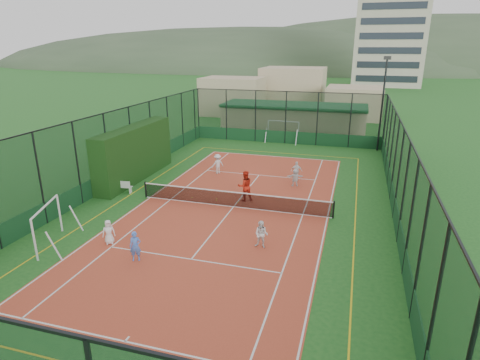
% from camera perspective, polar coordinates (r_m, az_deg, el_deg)
% --- Properties ---
extents(ground, '(300.00, 300.00, 0.00)m').
position_cam_1_polar(ground, '(23.85, -0.93, -3.86)').
color(ground, '#1E581F').
rests_on(ground, ground).
extents(court_slab, '(11.17, 23.97, 0.01)m').
position_cam_1_polar(court_slab, '(23.85, -0.93, -3.85)').
color(court_slab, '#AC3E26').
rests_on(court_slab, ground).
extents(tennis_net, '(11.67, 0.12, 1.06)m').
position_cam_1_polar(tennis_net, '(23.65, -0.94, -2.68)').
color(tennis_net, black).
rests_on(tennis_net, ground).
extents(perimeter_fence, '(18.12, 34.12, 5.00)m').
position_cam_1_polar(perimeter_fence, '(23.01, -0.97, 1.90)').
color(perimeter_fence, black).
rests_on(perimeter_fence, ground).
extents(floodlight_ne, '(0.60, 0.26, 8.25)m').
position_cam_1_polar(floodlight_ne, '(38.02, 19.56, 10.03)').
color(floodlight_ne, black).
rests_on(floodlight_ne, ground).
extents(clubhouse, '(15.20, 7.20, 3.15)m').
position_cam_1_polar(clubhouse, '(44.18, 7.63, 8.64)').
color(clubhouse, tan).
rests_on(clubhouse, ground).
extents(apartment_tower, '(15.00, 12.00, 30.00)m').
position_cam_1_polar(apartment_tower, '(103.34, 20.72, 20.79)').
color(apartment_tower, beige).
rests_on(apartment_tower, ground).
extents(distant_hills, '(200.00, 60.00, 24.00)m').
position_cam_1_polar(distant_hills, '(171.40, 14.62, 15.01)').
color(distant_hills, '#384C33').
rests_on(distant_hills, ground).
extents(hedge_left, '(1.29, 8.61, 3.77)m').
position_cam_1_polar(hedge_left, '(29.36, -14.72, 3.74)').
color(hedge_left, black).
rests_on(hedge_left, ground).
extents(white_bench, '(1.59, 0.62, 0.87)m').
position_cam_1_polar(white_bench, '(27.16, -16.66, -0.84)').
color(white_bench, white).
rests_on(white_bench, ground).
extents(futsal_goal_near, '(3.21, 1.87, 1.99)m').
position_cam_1_polar(futsal_goal_near, '(21.17, -25.65, -5.90)').
color(futsal_goal_near, white).
rests_on(futsal_goal_near, ground).
extents(futsal_goal_far, '(3.22, 1.13, 2.04)m').
position_cam_1_polar(futsal_goal_far, '(40.08, 6.15, 6.87)').
color(futsal_goal_far, white).
rests_on(futsal_goal_far, ground).
extents(child_near_left, '(0.71, 0.65, 1.21)m').
position_cam_1_polar(child_near_left, '(20.39, -18.18, -7.03)').
color(child_near_left, white).
rests_on(child_near_left, court_slab).
extents(child_near_mid, '(0.59, 0.50, 1.38)m').
position_cam_1_polar(child_near_mid, '(18.51, -14.66, -9.10)').
color(child_near_mid, '#4F7CE2').
rests_on(child_near_mid, court_slab).
extents(child_near_right, '(0.70, 0.57, 1.34)m').
position_cam_1_polar(child_near_right, '(19.03, 3.06, -7.74)').
color(child_near_right, white).
rests_on(child_near_right, court_slab).
extents(child_far_left, '(1.07, 1.06, 1.49)m').
position_cam_1_polar(child_far_left, '(29.84, -3.22, 2.31)').
color(child_far_left, silver).
rests_on(child_far_left, court_slab).
extents(child_far_right, '(0.84, 0.46, 1.35)m').
position_cam_1_polar(child_far_right, '(28.61, 8.05, 1.29)').
color(child_far_right, white).
rests_on(child_far_right, court_slab).
extents(child_far_back, '(1.17, 0.68, 1.21)m').
position_cam_1_polar(child_far_back, '(27.40, 7.84, 0.36)').
color(child_far_back, white).
rests_on(child_far_back, court_slab).
extents(coach, '(1.17, 1.11, 1.90)m').
position_cam_1_polar(coach, '(24.48, 0.71, -0.84)').
color(coach, red).
rests_on(coach, court_slab).
extents(tennis_balls, '(3.06, 1.54, 0.07)m').
position_cam_1_polar(tennis_balls, '(25.12, -3.22, -2.59)').
color(tennis_balls, '#CCE033').
rests_on(tennis_balls, court_slab).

